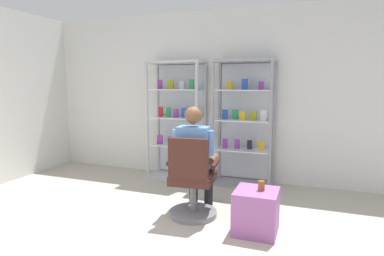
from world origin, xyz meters
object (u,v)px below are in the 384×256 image
(display_cabinet_right, at_px, (244,122))
(office_chair, at_px, (192,185))
(tea_glass, at_px, (261,186))
(seated_shopkeeper, at_px, (195,155))
(storage_crate, at_px, (256,211))
(display_cabinet_left, at_px, (178,119))

(display_cabinet_right, height_order, office_chair, display_cabinet_right)
(office_chair, xyz_separation_m, tea_glass, (0.80, -0.10, 0.11))
(office_chair, distance_m, seated_shopkeeper, 0.36)
(display_cabinet_right, xyz_separation_m, seated_shopkeeper, (-0.31, -1.34, -0.25))
(storage_crate, distance_m, tea_glass, 0.28)
(seated_shopkeeper, bearing_deg, display_cabinet_right, 76.96)
(office_chair, relative_size, storage_crate, 2.12)
(display_cabinet_left, bearing_deg, office_chair, -61.69)
(display_cabinet_right, xyz_separation_m, tea_glass, (0.51, -1.60, -0.46))
(seated_shopkeeper, xyz_separation_m, storage_crate, (0.77, -0.28, -0.49))
(seated_shopkeeper, xyz_separation_m, tea_glass, (0.82, -0.26, -0.21))
(storage_crate, height_order, tea_glass, tea_glass)
(display_cabinet_right, relative_size, tea_glass, 18.68)
(display_cabinet_right, relative_size, storage_crate, 4.20)
(display_cabinet_left, xyz_separation_m, display_cabinet_right, (1.10, 0.00, -0.00))
(display_cabinet_left, xyz_separation_m, tea_glass, (1.61, -1.60, -0.46))
(seated_shopkeeper, relative_size, tea_glass, 12.68)
(display_cabinet_right, distance_m, seated_shopkeeper, 1.39)
(display_cabinet_left, relative_size, seated_shopkeeper, 1.47)
(display_cabinet_right, distance_m, office_chair, 1.63)
(office_chair, distance_m, storage_crate, 0.78)
(office_chair, height_order, storage_crate, office_chair)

